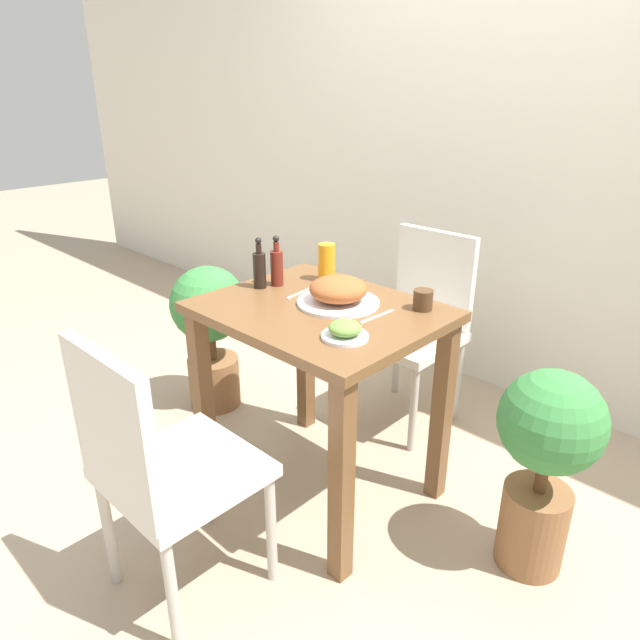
{
  "coord_description": "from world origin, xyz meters",
  "views": [
    {
      "loc": [
        1.29,
        -1.34,
        1.51
      ],
      "look_at": [
        0.0,
        0.0,
        0.72
      ],
      "focal_mm": 32.0,
      "sensor_mm": 36.0,
      "label": 1
    }
  ],
  "objects_px": {
    "chair_near": "(157,463)",
    "chair_far": "(418,318)",
    "sauce_bottle": "(259,268)",
    "potted_plant_left": "(210,324)",
    "condiment_bottle": "(277,266)",
    "food_plate": "(338,292)",
    "potted_plant_right": "(546,454)",
    "drink_cup": "(423,300)",
    "juice_glass": "(326,262)",
    "side_plate": "(345,331)"
  },
  "relations": [
    {
      "from": "food_plate",
      "to": "potted_plant_right",
      "type": "bearing_deg",
      "value": 10.27
    },
    {
      "from": "juice_glass",
      "to": "condiment_bottle",
      "type": "relative_size",
      "value": 0.75
    },
    {
      "from": "chair_near",
      "to": "potted_plant_left",
      "type": "bearing_deg",
      "value": -43.11
    },
    {
      "from": "juice_glass",
      "to": "potted_plant_left",
      "type": "height_order",
      "value": "juice_glass"
    },
    {
      "from": "condiment_bottle",
      "to": "potted_plant_left",
      "type": "relative_size",
      "value": 0.27
    },
    {
      "from": "food_plate",
      "to": "potted_plant_right",
      "type": "relative_size",
      "value": 0.41
    },
    {
      "from": "chair_far",
      "to": "potted_plant_left",
      "type": "xyz_separation_m",
      "value": [
        -0.76,
        -0.62,
        -0.07
      ]
    },
    {
      "from": "food_plate",
      "to": "potted_plant_left",
      "type": "height_order",
      "value": "food_plate"
    },
    {
      "from": "juice_glass",
      "to": "food_plate",
      "type": "bearing_deg",
      "value": -37.78
    },
    {
      "from": "chair_near",
      "to": "juice_glass",
      "type": "bearing_deg",
      "value": -77.07
    },
    {
      "from": "sauce_bottle",
      "to": "side_plate",
      "type": "bearing_deg",
      "value": -13.0
    },
    {
      "from": "food_plate",
      "to": "juice_glass",
      "type": "distance_m",
      "value": 0.27
    },
    {
      "from": "condiment_bottle",
      "to": "food_plate",
      "type": "bearing_deg",
      "value": 2.34
    },
    {
      "from": "condiment_bottle",
      "to": "potted_plant_right",
      "type": "bearing_deg",
      "value": 7.99
    },
    {
      "from": "chair_near",
      "to": "potted_plant_left",
      "type": "distance_m",
      "value": 1.17
    },
    {
      "from": "sauce_bottle",
      "to": "potted_plant_left",
      "type": "relative_size",
      "value": 0.27
    },
    {
      "from": "side_plate",
      "to": "juice_glass",
      "type": "distance_m",
      "value": 0.56
    },
    {
      "from": "condiment_bottle",
      "to": "potted_plant_right",
      "type": "relative_size",
      "value": 0.28
    },
    {
      "from": "side_plate",
      "to": "chair_far",
      "type": "bearing_deg",
      "value": 109.15
    },
    {
      "from": "food_plate",
      "to": "juice_glass",
      "type": "relative_size",
      "value": 1.98
    },
    {
      "from": "juice_glass",
      "to": "chair_far",
      "type": "bearing_deg",
      "value": 75.19
    },
    {
      "from": "juice_glass",
      "to": "potted_plant_right",
      "type": "xyz_separation_m",
      "value": [
        0.96,
        -0.03,
        -0.41
      ]
    },
    {
      "from": "side_plate",
      "to": "drink_cup",
      "type": "xyz_separation_m",
      "value": [
        0.03,
        0.37,
        0.01
      ]
    },
    {
      "from": "potted_plant_left",
      "to": "sauce_bottle",
      "type": "bearing_deg",
      "value": -11.61
    },
    {
      "from": "food_plate",
      "to": "condiment_bottle",
      "type": "bearing_deg",
      "value": -177.66
    },
    {
      "from": "side_plate",
      "to": "potted_plant_right",
      "type": "distance_m",
      "value": 0.73
    },
    {
      "from": "chair_near",
      "to": "potted_plant_right",
      "type": "distance_m",
      "value": 1.17
    },
    {
      "from": "food_plate",
      "to": "juice_glass",
      "type": "height_order",
      "value": "juice_glass"
    },
    {
      "from": "juice_glass",
      "to": "drink_cup",
      "type": "bearing_deg",
      "value": 0.19
    },
    {
      "from": "chair_near",
      "to": "condiment_bottle",
      "type": "relative_size",
      "value": 4.51
    },
    {
      "from": "sauce_bottle",
      "to": "potted_plant_left",
      "type": "height_order",
      "value": "sauce_bottle"
    },
    {
      "from": "potted_plant_left",
      "to": "drink_cup",
      "type": "bearing_deg",
      "value": 7.09
    },
    {
      "from": "chair_near",
      "to": "potted_plant_left",
      "type": "xyz_separation_m",
      "value": [
        -0.85,
        0.79,
        -0.07
      ]
    },
    {
      "from": "drink_cup",
      "to": "juice_glass",
      "type": "xyz_separation_m",
      "value": [
        -0.46,
        -0.0,
        0.04
      ]
    },
    {
      "from": "chair_near",
      "to": "drink_cup",
      "type": "xyz_separation_m",
      "value": [
        0.24,
        0.93,
        0.31
      ]
    },
    {
      "from": "chair_far",
      "to": "juice_glass",
      "type": "bearing_deg",
      "value": -104.81
    },
    {
      "from": "drink_cup",
      "to": "potted_plant_right",
      "type": "xyz_separation_m",
      "value": [
        0.51,
        -0.03,
        -0.37
      ]
    },
    {
      "from": "sauce_bottle",
      "to": "potted_plant_left",
      "type": "bearing_deg",
      "value": 168.39
    },
    {
      "from": "chair_near",
      "to": "side_plate",
      "type": "bearing_deg",
      "value": -110.24
    },
    {
      "from": "chair_far",
      "to": "potted_plant_right",
      "type": "relative_size",
      "value": 1.24
    },
    {
      "from": "chair_near",
      "to": "sauce_bottle",
      "type": "xyz_separation_m",
      "value": [
        -0.34,
        0.69,
        0.35
      ]
    },
    {
      "from": "chair_far",
      "to": "potted_plant_left",
      "type": "relative_size",
      "value": 1.24
    },
    {
      "from": "chair_far",
      "to": "potted_plant_left",
      "type": "bearing_deg",
      "value": -141.1
    },
    {
      "from": "drink_cup",
      "to": "side_plate",
      "type": "bearing_deg",
      "value": -95.45
    },
    {
      "from": "side_plate",
      "to": "drink_cup",
      "type": "relative_size",
      "value": 2.09
    },
    {
      "from": "drink_cup",
      "to": "potted_plant_right",
      "type": "relative_size",
      "value": 0.1
    },
    {
      "from": "chair_near",
      "to": "chair_far",
      "type": "distance_m",
      "value": 1.41
    },
    {
      "from": "sauce_bottle",
      "to": "condiment_bottle",
      "type": "height_order",
      "value": "same"
    },
    {
      "from": "chair_far",
      "to": "juice_glass",
      "type": "distance_m",
      "value": 0.61
    },
    {
      "from": "chair_near",
      "to": "food_plate",
      "type": "height_order",
      "value": "chair_near"
    }
  ]
}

